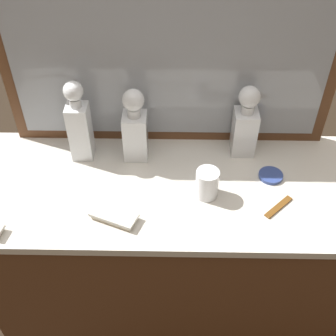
% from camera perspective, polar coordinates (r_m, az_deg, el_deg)
% --- Properties ---
extents(ground_plane, '(6.00, 6.00, 0.00)m').
position_cam_1_polar(ground_plane, '(2.16, 0.00, -18.01)').
color(ground_plane, '#2D2319').
extents(dresser, '(1.29, 0.53, 0.84)m').
position_cam_1_polar(dresser, '(1.80, 0.00, -11.62)').
color(dresser, brown).
rests_on(dresser, ground_plane).
extents(dresser_mirror, '(1.12, 0.03, 0.70)m').
position_cam_1_polar(dresser_mirror, '(1.45, 0.18, 14.68)').
color(dresser_mirror, brown).
rests_on(dresser_mirror, dresser).
extents(crystal_decanter_far_right, '(0.08, 0.08, 0.28)m').
position_cam_1_polar(crystal_decanter_far_right, '(1.51, -4.28, 4.79)').
color(crystal_decanter_far_right, white).
rests_on(crystal_decanter_far_right, dresser).
extents(crystal_decanter_rear, '(0.08, 0.08, 0.27)m').
position_cam_1_polar(crystal_decanter_rear, '(1.55, 9.95, 5.26)').
color(crystal_decanter_rear, white).
rests_on(crystal_decanter_rear, dresser).
extents(crystal_decanter_far_left, '(0.07, 0.07, 0.31)m').
position_cam_1_polar(crystal_decanter_far_left, '(1.53, -11.39, 5.10)').
color(crystal_decanter_far_left, white).
rests_on(crystal_decanter_far_left, dresser).
extents(crystal_tumbler_left, '(0.08, 0.08, 0.10)m').
position_cam_1_polar(crystal_tumbler_left, '(1.41, 5.08, -2.15)').
color(crystal_tumbler_left, white).
rests_on(crystal_tumbler_left, dresser).
extents(silver_brush_center, '(0.16, 0.11, 0.02)m').
position_cam_1_polar(silver_brush_center, '(1.37, -7.01, -6.23)').
color(silver_brush_center, '#B7A88C').
rests_on(silver_brush_center, dresser).
extents(porcelain_dish, '(0.08, 0.08, 0.01)m').
position_cam_1_polar(porcelain_dish, '(1.53, 13.19, -0.96)').
color(porcelain_dish, '#33478C').
rests_on(porcelain_dish, dresser).
extents(tortoiseshell_comb, '(0.10, 0.10, 0.01)m').
position_cam_1_polar(tortoiseshell_comb, '(1.44, 14.15, -4.92)').
color(tortoiseshell_comb, brown).
rests_on(tortoiseshell_comb, dresser).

